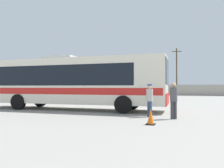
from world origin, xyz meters
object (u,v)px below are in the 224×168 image
object	(u,v)px
roadside_tree_midleft	(136,77)
attendant_by_bus_door	(150,98)
vendor_umbrella_secondary_blue	(7,84)
utility_pole_near	(177,71)
parked_car_leftmost_red	(86,91)
parked_car_second_grey	(113,91)
coach_bus_cream_red	(71,81)
roadside_tree_midright	(143,73)
roadside_tree_left	(93,74)
parked_car_third_white	(147,91)
passenger_waiting_on_apron	(174,98)
traffic_cone_on_apron	(151,117)

from	to	relation	value
roadside_tree_midleft	attendant_by_bus_door	bearing A→B (deg)	-74.27
roadside_tree_midleft	vendor_umbrella_secondary_blue	bearing A→B (deg)	-104.48
attendant_by_bus_door	roadside_tree_midleft	distance (m)	38.38
vendor_umbrella_secondary_blue	utility_pole_near	size ratio (longest dim) A/B	0.24
parked_car_leftmost_red	parked_car_second_grey	distance (m)	5.45
coach_bus_cream_red	roadside_tree_midleft	bearing A→B (deg)	97.50
parked_car_second_grey	roadside_tree_midright	xyz separation A→B (m)	(3.98, 6.09, 3.43)
roadside_tree_left	attendant_by_bus_door	bearing A→B (deg)	-60.37
parked_car_leftmost_red	roadside_tree_midright	bearing A→B (deg)	31.17
utility_pole_near	roadside_tree_midright	bearing A→B (deg)	-174.63
parked_car_third_white	roadside_tree_left	world-z (taller)	roadside_tree_left
roadside_tree_midright	passenger_waiting_on_apron	bearing A→B (deg)	-74.33
attendant_by_bus_door	utility_pole_near	size ratio (longest dim) A/B	0.19
passenger_waiting_on_apron	vendor_umbrella_secondary_blue	size ratio (longest dim) A/B	0.80
coach_bus_cream_red	parked_car_second_grey	xyz separation A→B (m)	(-6.06, 24.05, -1.14)
coach_bus_cream_red	roadside_tree_midleft	distance (m)	35.34
coach_bus_cream_red	passenger_waiting_on_apron	xyz separation A→B (m)	(7.00, -2.23, -0.95)
coach_bus_cream_red	parked_car_third_white	distance (m)	24.93
coach_bus_cream_red	parked_car_leftmost_red	bearing A→B (deg)	115.19
utility_pole_near	roadside_tree_left	world-z (taller)	utility_pole_near
attendant_by_bus_door	parked_car_second_grey	bearing A→B (deg)	114.55
attendant_by_bus_door	parked_car_leftmost_red	distance (m)	31.46
vendor_umbrella_secondary_blue	passenger_waiting_on_apron	bearing A→B (deg)	-23.68
coach_bus_cream_red	attendant_by_bus_door	size ratio (longest dim) A/B	7.57
passenger_waiting_on_apron	parked_car_second_grey	xyz separation A→B (m)	(-13.06, 26.28, -0.19)
parked_car_leftmost_red	parked_car_second_grey	size ratio (longest dim) A/B	0.95
roadside_tree_left	passenger_waiting_on_apron	bearing A→B (deg)	-59.20
passenger_waiting_on_apron	parked_car_third_white	xyz separation A→B (m)	(-7.15, 27.13, -0.19)
parked_car_third_white	roadside_tree_midright	world-z (taller)	roadside_tree_midright
vendor_umbrella_secondary_blue	parked_car_second_grey	xyz separation A→B (m)	(6.00, 17.92, -1.03)
roadside_tree_midright	traffic_cone_on_apron	distance (m)	35.54
passenger_waiting_on_apron	roadside_tree_midleft	distance (m)	39.09
passenger_waiting_on_apron	parked_car_leftmost_red	size ratio (longest dim) A/B	0.41
parked_car_leftmost_red	parked_car_third_white	bearing A→B (deg)	2.31
passenger_waiting_on_apron	parked_car_leftmost_red	world-z (taller)	passenger_waiting_on_apron
coach_bus_cream_red	roadside_tree_left	distance (m)	37.91
coach_bus_cream_red	parked_car_second_grey	world-z (taller)	coach_bus_cream_red
coach_bus_cream_red	utility_pole_near	xyz separation A→B (m)	(4.33, 30.74, 2.66)
passenger_waiting_on_apron	parked_car_leftmost_red	bearing A→B (deg)	124.74
parked_car_third_white	utility_pole_near	xyz separation A→B (m)	(4.48, 5.84, 3.80)
passenger_waiting_on_apron	utility_pole_near	distance (m)	33.28
passenger_waiting_on_apron	roadside_tree_left	size ratio (longest dim) A/B	0.27
parked_car_third_white	roadside_tree_midright	distance (m)	6.55
utility_pole_near	parked_car_third_white	bearing A→B (deg)	-127.53
roadside_tree_midright	coach_bus_cream_red	bearing A→B (deg)	-86.05
utility_pole_near	roadside_tree_midright	xyz separation A→B (m)	(-6.41, -0.60, -0.37)
roadside_tree_left	roadside_tree_midright	distance (m)	13.73
attendant_by_bus_door	utility_pole_near	world-z (taller)	utility_pole_near
vendor_umbrella_secondary_blue	traffic_cone_on_apron	size ratio (longest dim) A/B	3.37
coach_bus_cream_red	roadside_tree_left	world-z (taller)	roadside_tree_left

